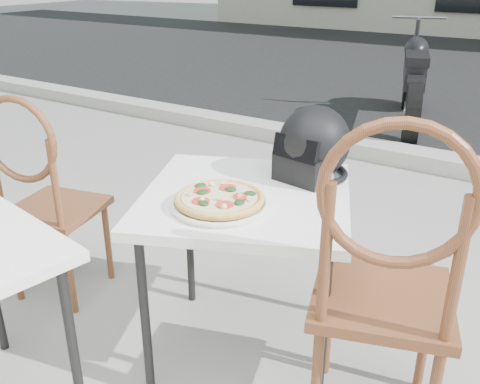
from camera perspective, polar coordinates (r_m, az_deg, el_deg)
The scene contains 7 objects.
cafe_table_main at distance 1.95m, azimuth 0.64°, elevation -1.82°, with size 0.96×0.96×0.70m.
plate at distance 1.81m, azimuth -2.18°, elevation -1.34°, with size 0.37×0.37×0.02m.
pizza at distance 1.81m, azimuth -2.19°, elevation -0.67°, with size 0.38×0.38×0.04m.
helmet at distance 2.05m, azimuth 7.79°, elevation 4.84°, with size 0.31×0.32×0.28m.
cafe_chair_main at distance 1.64m, azimuth 15.34°, elevation -8.30°, with size 0.54×0.54×1.13m.
cafe_chair_side at distance 2.49m, azimuth -20.37°, elevation 0.24°, with size 0.45×0.45×0.99m.
motorcycle at distance 5.39m, azimuth 17.95°, elevation 11.21°, with size 0.73×1.91×0.98m.
Camera 1 is at (0.37, -1.05, 1.47)m, focal length 40.00 mm.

